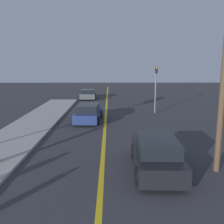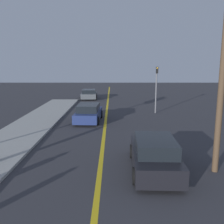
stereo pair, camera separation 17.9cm
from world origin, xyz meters
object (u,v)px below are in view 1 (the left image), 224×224
utility_pole (224,80)px  car_near_right_lane (156,154)px  car_far_distant (88,94)px  traffic_light (156,85)px  car_ahead_center (88,113)px

utility_pole → car_near_right_lane: bearing=177.4°
car_far_distant → traffic_light: (6.77, -9.42, 1.91)m
car_ahead_center → car_far_distant: size_ratio=1.06×
car_near_right_lane → car_ahead_center: 9.63m
utility_pole → car_far_distant: bearing=108.0°
car_near_right_lane → traffic_light: traffic_light is taller
car_near_right_lane → utility_pole: bearing=-0.4°
car_near_right_lane → utility_pole: 3.87m
car_near_right_lane → car_ahead_center: bearing=113.4°
car_near_right_lane → car_far_distant: 22.15m
car_far_distant → utility_pole: 23.10m
car_ahead_center → traffic_light: size_ratio=1.02×
car_near_right_lane → car_ahead_center: (-3.49, 8.98, -0.03)m
car_ahead_center → traffic_light: (5.66, 3.27, 1.86)m
car_ahead_center → utility_pole: utility_pole is taller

